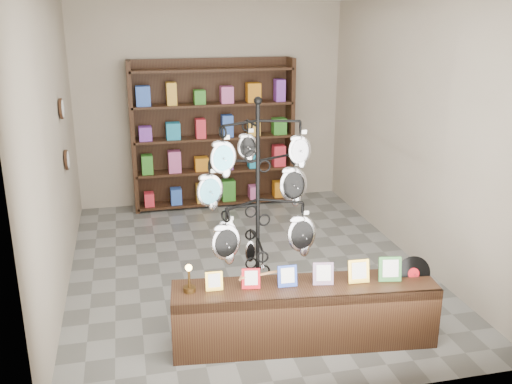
{
  "coord_description": "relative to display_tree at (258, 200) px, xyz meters",
  "views": [
    {
      "loc": [
        -1.28,
        -5.98,
        2.88
      ],
      "look_at": [
        -0.11,
        -1.0,
        1.23
      ],
      "focal_mm": 40.0,
      "sensor_mm": 36.0,
      "label": 1
    }
  ],
  "objects": [
    {
      "name": "back_shelving",
      "position": [
        0.17,
        3.6,
        -0.23
      ],
      "size": [
        2.42,
        0.36,
        2.2
      ],
      "color": "black",
      "rests_on": "ground"
    },
    {
      "name": "display_tree",
      "position": [
        0.0,
        0.0,
        0.0
      ],
      "size": [
        1.12,
        0.98,
        2.18
      ],
      "rotation": [
        0.0,
        0.0,
        0.08
      ],
      "color": "black",
      "rests_on": "ground"
    },
    {
      "name": "ground",
      "position": [
        0.17,
        1.31,
        -1.26
      ],
      "size": [
        5.0,
        5.0,
        0.0
      ],
      "primitive_type": "plane",
      "color": "slate",
      "rests_on": "ground"
    },
    {
      "name": "front_shelf",
      "position": [
        0.34,
        -0.39,
        -0.97
      ],
      "size": [
        2.37,
        0.74,
        0.83
      ],
      "rotation": [
        0.0,
        0.0,
        -0.11
      ],
      "color": "black",
      "rests_on": "ground"
    },
    {
      "name": "room_envelope",
      "position": [
        0.17,
        1.31,
        0.59
      ],
      "size": [
        5.0,
        5.0,
        5.0
      ],
      "color": "#AA9E89",
      "rests_on": "ground"
    },
    {
      "name": "wall_clocks",
      "position": [
        -1.8,
        2.11,
        0.24
      ],
      "size": [
        0.03,
        0.24,
        0.84
      ],
      "color": "black",
      "rests_on": "ground"
    }
  ]
}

